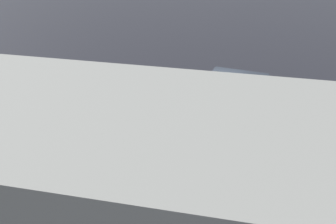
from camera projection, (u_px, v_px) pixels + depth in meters
name	position (u px, v px, depth m)	size (l,w,h in m)	color
ground_plane	(209.00, 124.00, 16.14)	(60.00, 60.00, 0.00)	black
kerb_strip	(195.00, 186.00, 12.54)	(24.00, 3.20, 0.04)	gray
moving_hatchback	(231.00, 98.00, 16.03)	(4.10, 2.24, 2.06)	orange
fire_hydrant	(124.00, 140.00, 14.31)	(0.42, 0.31, 0.80)	red
pedestrian	(104.00, 131.00, 14.36)	(0.26, 0.57, 1.22)	silver
metal_railing	(250.00, 199.00, 10.93)	(9.43, 0.04, 1.05)	#B7BABF
sign_post	(110.00, 128.00, 12.80)	(0.07, 0.44, 2.40)	#4C4C51
puddle_patch	(225.00, 113.00, 16.96)	(4.12, 4.12, 0.01)	black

